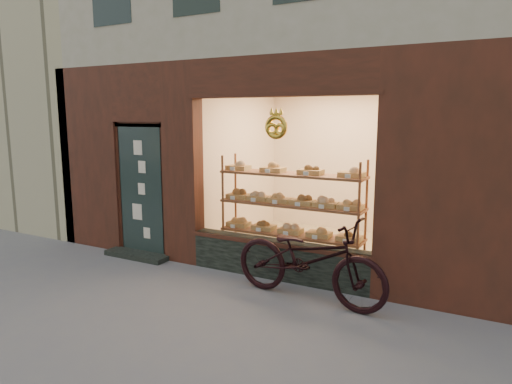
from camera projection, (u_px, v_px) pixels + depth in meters
The scene contains 4 objects.
ground at pixel (156, 332), 4.91m from camera, with size 90.00×90.00×0.00m, color slate.
neighbor_left at pixel (20, 39), 13.40m from camera, with size 12.00×7.00×9.00m, color #B9B18A.
display_shelf at pixel (291, 213), 6.77m from camera, with size 2.20×0.45×1.70m.
bicycle at pixel (309, 259), 5.68m from camera, with size 0.72×2.06×1.08m, color black.
Camera 1 is at (3.11, -3.54, 2.31)m, focal length 32.00 mm.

